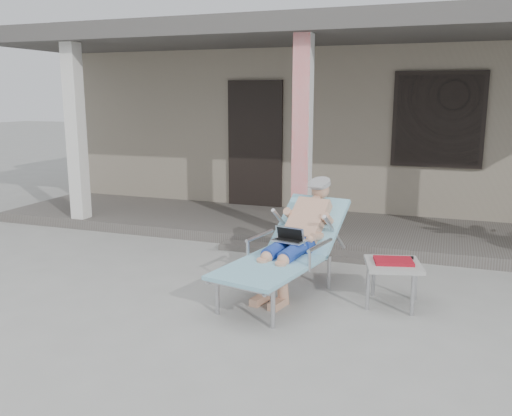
% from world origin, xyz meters
% --- Properties ---
extents(ground, '(60.00, 60.00, 0.00)m').
position_xyz_m(ground, '(0.00, 0.00, 0.00)').
color(ground, '#9E9E99').
rests_on(ground, ground).
extents(house, '(10.40, 5.40, 3.30)m').
position_xyz_m(house, '(0.00, 6.50, 1.67)').
color(house, gray).
rests_on(house, ground).
extents(porch_deck, '(10.00, 2.00, 0.15)m').
position_xyz_m(porch_deck, '(0.00, 3.00, 0.07)').
color(porch_deck, '#605B56').
rests_on(porch_deck, ground).
extents(porch_overhang, '(10.00, 2.30, 2.85)m').
position_xyz_m(porch_overhang, '(0.00, 2.95, 2.79)').
color(porch_overhang, silver).
rests_on(porch_overhang, porch_deck).
extents(porch_step, '(2.00, 0.30, 0.07)m').
position_xyz_m(porch_step, '(0.00, 1.85, 0.04)').
color(porch_step, '#605B56').
rests_on(porch_step, ground).
extents(lounger, '(1.05, 1.92, 1.20)m').
position_xyz_m(lounger, '(0.33, 0.55, 0.74)').
color(lounger, '#B7B7BC').
rests_on(lounger, ground).
extents(side_table, '(0.62, 0.62, 0.46)m').
position_xyz_m(side_table, '(1.36, 0.52, 0.39)').
color(side_table, '#A1A19D').
rests_on(side_table, ground).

